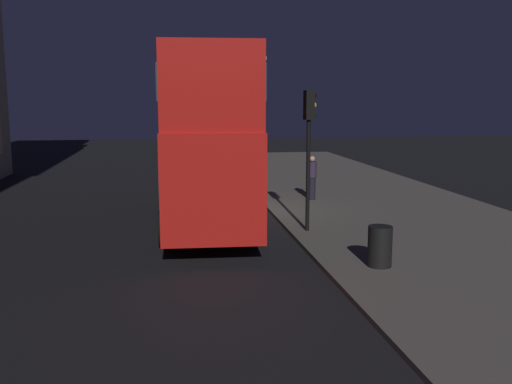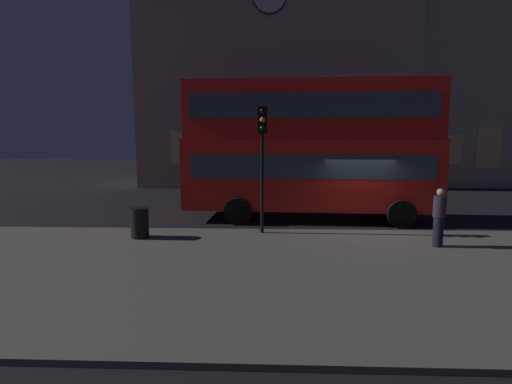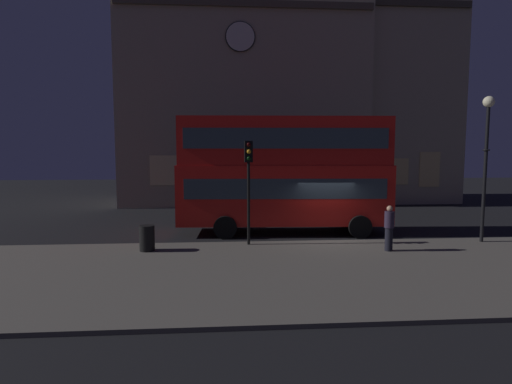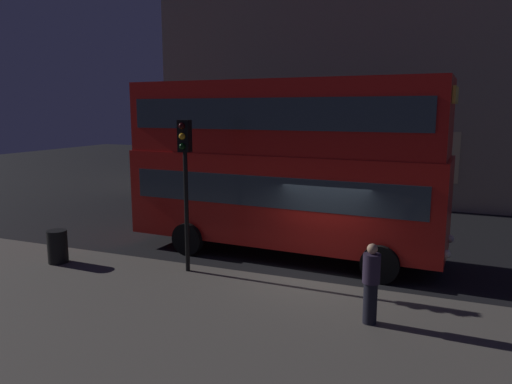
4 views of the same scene
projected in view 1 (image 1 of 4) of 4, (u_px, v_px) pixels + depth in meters
ground_plane at (251, 213)px, 20.48m from camera, size 80.00×80.00×0.00m
sidewalk_slab at (380, 207)px, 21.21m from camera, size 44.00×8.42×0.12m
double_decker_bus at (208, 131)px, 18.08m from camera, size 10.00×3.24×5.42m
traffic_light_near_kerb at (309, 131)px, 16.73m from camera, size 0.34×0.37×4.18m
street_lamp at (262, 94)px, 26.07m from camera, size 0.46×0.46×5.99m
pedestrian at (312, 177)px, 22.40m from camera, size 0.36×0.36×1.73m
litter_bin at (380, 246)px, 13.44m from camera, size 0.57×0.57×0.97m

